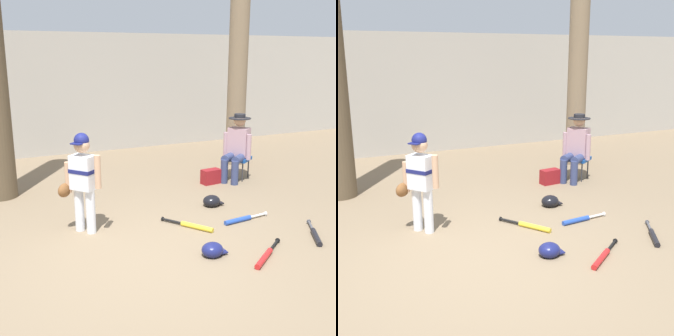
{
  "view_description": "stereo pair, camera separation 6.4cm",
  "coord_description": "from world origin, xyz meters",
  "views": [
    {
      "loc": [
        -1.69,
        -4.1,
        2.25
      ],
      "look_at": [
        0.72,
        1.04,
        0.75
      ],
      "focal_mm": 46.5,
      "sensor_mm": 36.0,
      "label": 1
    },
    {
      "loc": [
        -1.63,
        -4.13,
        2.25
      ],
      "look_at": [
        0.72,
        1.04,
        0.75
      ],
      "focal_mm": 46.5,
      "sensor_mm": 36.0,
      "label": 2
    }
  ],
  "objects": [
    {
      "name": "ground_plane",
      "position": [
        0.0,
        0.0,
        0.0
      ],
      "size": [
        60.0,
        60.0,
        0.0
      ],
      "primitive_type": "plane",
      "color": "#7F6B51"
    },
    {
      "name": "concrete_back_wall",
      "position": [
        0.0,
        5.92,
        1.35
      ],
      "size": [
        18.0,
        0.36,
        2.71
      ],
      "primitive_type": "cube",
      "color": "#ADA89E",
      "rests_on": "ground"
    },
    {
      "name": "tree_behind_spectator",
      "position": [
        3.38,
        3.4,
        1.89
      ],
      "size": [
        0.59,
        0.59,
        4.38
      ],
      "color": "#7F6B51",
      "rests_on": "ground"
    },
    {
      "name": "young_ballplayer",
      "position": [
        -0.43,
        1.13,
        0.74
      ],
      "size": [
        0.53,
        0.49,
        1.31
      ],
      "color": "white",
      "rests_on": "ground"
    },
    {
      "name": "folding_stool",
      "position": [
        2.78,
        2.38,
        0.36
      ],
      "size": [
        0.56,
        0.56,
        0.41
      ],
      "color": "#194C9E",
      "rests_on": "ground"
    },
    {
      "name": "seated_spectator",
      "position": [
        2.69,
        2.33,
        0.64
      ],
      "size": [
        0.65,
        0.59,
        1.2
      ],
      "color": "navy",
      "rests_on": "ground"
    },
    {
      "name": "handbag_beside_stool",
      "position": [
        2.16,
        2.3,
        0.13
      ],
      "size": [
        0.36,
        0.21,
        0.26
      ],
      "primitive_type": "cube",
      "rotation": [
        0.0,
        0.0,
        0.1
      ],
      "color": "maroon",
      "rests_on": "ground"
    },
    {
      "name": "bat_black_composite",
      "position": [
        2.15,
        -0.29,
        0.03
      ],
      "size": [
        0.46,
        0.67,
        0.07
      ],
      "color": "black",
      "rests_on": "ground"
    },
    {
      "name": "bat_red_barrel",
      "position": [
        1.22,
        -0.51,
        0.03
      ],
      "size": [
        0.69,
        0.52,
        0.07
      ],
      "color": "red",
      "rests_on": "ground"
    },
    {
      "name": "bat_blue_youth",
      "position": [
        1.61,
        0.55,
        0.03
      ],
      "size": [
        0.73,
        0.13,
        0.07
      ],
      "color": "#2347AD",
      "rests_on": "ground"
    },
    {
      "name": "bat_yellow_trainer",
      "position": [
        0.89,
        0.63,
        0.03
      ],
      "size": [
        0.48,
        0.69,
        0.07
      ],
      "color": "yellow",
      "rests_on": "ground"
    },
    {
      "name": "batting_helmet_navy",
      "position": [
        0.71,
        -0.19,
        0.07
      ],
      "size": [
        0.3,
        0.23,
        0.17
      ],
      "color": "navy",
      "rests_on": "ground"
    },
    {
      "name": "batting_helmet_black",
      "position": [
        1.57,
        1.27,
        0.08
      ],
      "size": [
        0.32,
        0.24,
        0.18
      ],
      "color": "black",
      "rests_on": "ground"
    }
  ]
}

